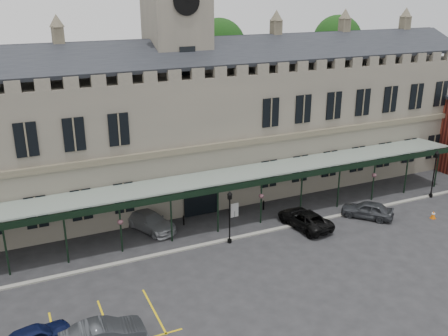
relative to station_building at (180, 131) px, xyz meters
name	(u,v)px	position (x,y,z in m)	size (l,w,h in m)	color
ground	(259,274)	(0.00, -15.91, -6.47)	(140.00, 140.00, 0.00)	#232325
station_building	(180,131)	(0.00, 0.00, 0.00)	(60.00, 10.36, 17.30)	#6A6458
clock_tower	(178,58)	(0.00, 0.09, 6.64)	(5.60, 5.60, 24.80)	#6A6458
canopy	(217,204)	(0.00, -8.45, -4.06)	(50.00, 4.10, 4.30)	#8C9E93
kerb	(227,240)	(0.00, -10.41, -6.41)	(60.00, 0.40, 0.12)	gray
tree_behind_mid	(219,47)	(8.00, 9.09, 6.35)	(6.00, 6.00, 16.00)	#332314
tree_behind_right	(337,41)	(24.00, 9.09, 6.35)	(6.00, 6.00, 16.00)	#332314
lamp_post_mid	(230,212)	(0.07, -10.82, -3.84)	(0.42, 0.42, 4.43)	black
lamp_post_right	(435,170)	(21.62, -10.56, -3.66)	(0.45, 0.45, 4.74)	black
traffic_cone	(433,215)	(18.15, -14.20, -6.12)	(0.45, 0.45, 0.72)	#E36107
sign_board	(235,210)	(2.47, -6.72, -5.84)	(0.76, 0.09, 1.29)	black
bollard_left	(184,220)	(-2.15, -6.38, -6.04)	(0.15, 0.15, 0.85)	black
bollard_right	(263,205)	(5.53, -6.42, -6.03)	(0.15, 0.15, 0.87)	black
car_left_b	(103,335)	(-11.50, -18.94, -5.69)	(1.65, 4.73, 1.56)	#323539
car_taxi	(150,221)	(-5.00, -5.96, -5.72)	(2.10, 5.17, 1.50)	#989B9F
car_van	(305,219)	(7.00, -10.90, -5.74)	(2.42, 5.25, 1.46)	black
car_right_a	(367,210)	(13.00, -11.63, -5.71)	(1.78, 4.43, 1.51)	#323539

